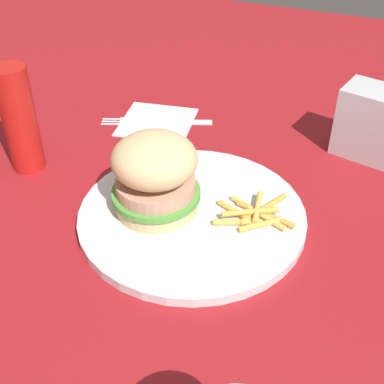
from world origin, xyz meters
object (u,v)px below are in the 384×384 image
(ketchup_bottle, at_px, (19,120))
(fork, at_px, (156,120))
(plate, at_px, (192,216))
(sandwich, at_px, (155,174))
(napkin, at_px, (157,122))
(napkin_dispenser, at_px, (373,123))
(fries_pile, at_px, (254,214))

(ketchup_bottle, bearing_deg, fork, 57.57)
(fork, bearing_deg, ketchup_bottle, -122.43)
(plate, height_order, sandwich, sandwich)
(plate, bearing_deg, napkin, 125.11)
(napkin, bearing_deg, plate, -54.89)
(sandwich, bearing_deg, napkin_dispenser, 47.13)
(napkin, bearing_deg, napkin_dispenser, 5.63)
(plate, height_order, ketchup_bottle, ketchup_bottle)
(plate, relative_size, napkin, 2.47)
(sandwich, bearing_deg, ketchup_bottle, 171.79)
(napkin, bearing_deg, ketchup_bottle, -122.69)
(napkin, height_order, ketchup_bottle, ketchup_bottle)
(sandwich, xyz_separation_m, fries_pile, (0.11, 0.03, -0.04))
(sandwich, bearing_deg, napkin, 115.06)
(napkin, bearing_deg, fries_pile, -40.43)
(napkin_dispenser, height_order, ketchup_bottle, ketchup_bottle)
(sandwich, distance_m, ketchup_bottle, 0.21)
(fries_pile, xyz_separation_m, fork, (-0.21, 0.18, -0.01))
(plate, distance_m, napkin, 0.24)
(plate, xyz_separation_m, ketchup_bottle, (-0.25, 0.02, 0.07))
(sandwich, distance_m, napkin_dispenser, 0.32)
(fork, xyz_separation_m, napkin_dispenser, (0.32, 0.03, 0.05))
(fries_pile, distance_m, ketchup_bottle, 0.33)
(fries_pile, height_order, ketchup_bottle, ketchup_bottle)
(fries_pile, relative_size, ketchup_bottle, 0.67)
(plate, bearing_deg, ketchup_bottle, 174.88)
(plate, distance_m, sandwich, 0.07)
(fork, bearing_deg, fries_pile, -40.14)
(plate, xyz_separation_m, napkin, (-0.14, 0.20, -0.01))
(fries_pile, height_order, napkin_dispenser, napkin_dispenser)
(napkin_dispenser, bearing_deg, sandwich, 60.70)
(plate, distance_m, ketchup_bottle, 0.26)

